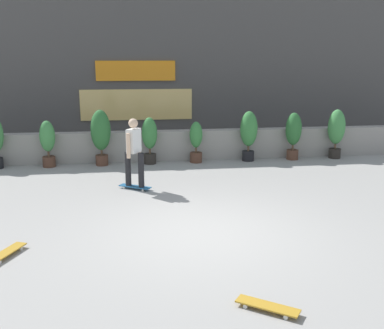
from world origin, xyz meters
TOP-DOWN VIEW (x-y plane):
  - ground_plane at (0.00, 0.00)m, footprint 48.00×48.00m
  - planter_wall at (0.00, 6.00)m, footprint 18.00×0.40m
  - building_backdrop at (-0.00, 10.00)m, footprint 20.00×2.08m
  - potted_plant_1 at (-3.59, 5.55)m, footprint 0.43×0.43m
  - potted_plant_2 at (-2.10, 5.55)m, footprint 0.57×0.57m
  - potted_plant_3 at (-0.70, 5.55)m, footprint 0.45×0.45m
  - potted_plant_4 at (0.67, 5.55)m, footprint 0.38×0.38m
  - potted_plant_5 at (2.27, 5.55)m, footprint 0.52×0.52m
  - potted_plant_6 at (3.67, 5.55)m, footprint 0.48×0.48m
  - potted_plant_7 at (5.04, 5.55)m, footprint 0.52×0.52m
  - skater_far_left at (-1.18, 2.92)m, footprint 0.78×0.60m
  - skateboard_near_camera at (-3.25, -0.60)m, footprint 0.50×0.81m
  - skateboard_aside at (0.38, -2.70)m, footprint 0.76×0.63m

SIDE VIEW (x-z plane):
  - ground_plane at x=0.00m, z-range 0.00..0.00m
  - skateboard_near_camera at x=-3.25m, z-range 0.02..0.10m
  - skateboard_aside at x=0.38m, z-range 0.02..0.10m
  - planter_wall at x=0.00m, z-range 0.00..0.90m
  - potted_plant_4 at x=0.67m, z-range 0.05..1.27m
  - potted_plant_1 at x=-3.59m, z-range 0.08..1.42m
  - potted_plant_3 at x=-0.70m, z-range 0.09..1.47m
  - potted_plant_6 at x=3.67m, z-range 0.11..1.55m
  - potted_plant_5 at x=2.27m, z-range 0.12..1.63m
  - potted_plant_7 at x=5.04m, z-range 0.13..1.64m
  - skater_far_left at x=-1.18m, z-range 0.09..1.79m
  - potted_plant_2 at x=-2.10m, z-range 0.14..1.76m
  - building_backdrop at x=0.00m, z-range 0.00..6.50m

